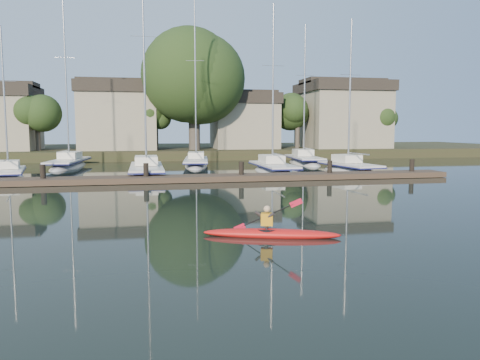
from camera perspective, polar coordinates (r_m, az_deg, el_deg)
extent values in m
plane|color=black|center=(15.89, -0.72, -5.88)|extent=(160.00, 160.00, 0.00)
ellipsoid|color=red|center=(14.65, 3.86, -6.57)|extent=(4.28, 1.79, 0.32)
cylinder|color=black|center=(14.63, 3.29, -6.16)|extent=(0.80, 0.80, 0.09)
imported|color=#292426|center=(14.56, 3.30, -4.85)|extent=(0.31, 0.39, 0.93)
cube|color=#C38412|center=(14.56, 3.30, -4.80)|extent=(0.42, 0.36, 0.38)
sphere|color=tan|center=(14.50, 3.31, -3.54)|extent=(0.21, 0.21, 0.21)
cube|color=#49342A|center=(29.58, -5.55, 0.21)|extent=(34.00, 2.00, 0.35)
cylinder|color=black|center=(30.10, -22.87, 0.03)|extent=(0.32, 0.32, 1.80)
cylinder|color=black|center=(29.44, -11.37, 0.28)|extent=(0.32, 0.32, 1.80)
cylinder|color=black|center=(30.00, 0.17, 0.52)|extent=(0.32, 0.32, 1.80)
cylinder|color=black|center=(31.70, 10.87, 0.72)|extent=(0.32, 0.32, 1.80)
cylinder|color=black|center=(34.38, 20.20, 0.88)|extent=(0.32, 0.32, 1.80)
ellipsoid|color=silver|center=(35.32, -26.35, -0.29)|extent=(3.32, 7.37, 1.80)
cube|color=silver|center=(35.24, -26.42, 1.09)|extent=(2.98, 6.09, 0.13)
cube|color=navy|center=(35.24, -26.42, 0.97)|extent=(3.08, 6.25, 0.08)
cube|color=silver|center=(35.64, -26.40, 1.71)|extent=(1.69, 2.21, 0.52)
cylinder|color=#9EA0A5|center=(35.39, -26.79, 8.87)|extent=(0.11, 0.11, 9.49)
cylinder|color=#9EA0A5|center=(34.12, -26.62, 2.21)|extent=(0.59, 2.67, 0.08)
cylinder|color=#9EA0A5|center=(35.47, -26.88, 10.71)|extent=(1.50, 0.32, 0.03)
ellipsoid|color=silver|center=(33.88, -11.30, -0.10)|extent=(2.45, 10.07, 2.12)
cube|color=silver|center=(33.78, -11.34, 1.59)|extent=(2.32, 8.26, 0.16)
cube|color=navy|center=(33.79, -11.33, 1.44)|extent=(2.41, 8.46, 0.09)
cube|color=silver|center=(34.35, -11.36, 2.36)|extent=(1.59, 2.83, 0.61)
cylinder|color=#9EA0A5|center=(34.27, -11.62, 13.91)|extent=(0.13, 0.13, 14.52)
cylinder|color=#9EA0A5|center=(32.21, -11.36, 2.96)|extent=(0.13, 3.82, 0.09)
cylinder|color=#9EA0A5|center=(34.54, -11.69, 16.78)|extent=(1.79, 0.05, 0.03)
ellipsoid|color=silver|center=(35.52, 4.07, 0.33)|extent=(2.40, 8.62, 2.04)
cube|color=silver|center=(35.43, 4.09, 1.88)|extent=(2.26, 7.07, 0.15)
cube|color=navy|center=(35.44, 4.09, 1.74)|extent=(2.35, 7.25, 0.09)
cube|color=silver|center=(35.89, 3.87, 2.58)|extent=(1.54, 2.43, 0.59)
cylinder|color=#9EA0A5|center=(35.71, 4.05, 11.49)|extent=(0.13, 0.13, 11.80)
cylinder|color=#9EA0A5|center=(34.14, 4.69, 3.15)|extent=(0.14, 3.26, 0.09)
cylinder|color=#9EA0A5|center=(35.86, 4.07, 13.74)|extent=(1.72, 0.06, 0.03)
ellipsoid|color=silver|center=(36.80, 13.18, 0.39)|extent=(3.22, 7.78, 2.05)
cube|color=silver|center=(36.71, 13.22, 1.89)|extent=(2.94, 6.42, 0.15)
cube|color=navy|center=(36.72, 13.22, 1.76)|extent=(3.04, 6.58, 0.09)
cube|color=silver|center=(37.07, 12.87, 2.56)|extent=(1.77, 2.29, 0.59)
cylinder|color=#9EA0A5|center=(36.89, 13.26, 10.38)|extent=(0.13, 0.13, 10.78)
cylinder|color=#9EA0A5|center=(35.70, 14.21, 3.13)|extent=(0.46, 2.86, 0.09)
cylinder|color=#9EA0A5|center=(37.01, 13.31, 12.38)|extent=(1.71, 0.25, 0.03)
ellipsoid|color=silver|center=(42.90, -20.14, 1.00)|extent=(3.12, 9.81, 2.04)
cube|color=silver|center=(42.83, -20.19, 2.29)|extent=(2.85, 8.07, 0.15)
cube|color=navy|center=(42.83, -20.19, 2.17)|extent=(2.96, 8.27, 0.09)
cube|color=silver|center=(43.36, -20.02, 2.86)|extent=(1.74, 2.82, 0.59)
cylinder|color=#9EA0A5|center=(43.22, -20.46, 11.63)|extent=(0.13, 0.13, 13.93)
cylinder|color=#9EA0A5|center=(41.38, -20.74, 3.32)|extent=(0.42, 3.66, 0.09)
cylinder|color=#9EA0A5|center=(43.42, -20.55, 13.82)|extent=(1.71, 0.19, 0.03)
ellipsoid|color=silver|center=(41.90, -5.36, 1.29)|extent=(3.21, 10.10, 1.89)
cube|color=silver|center=(41.83, -5.38, 2.50)|extent=(2.91, 8.31, 0.14)
cube|color=navy|center=(41.84, -5.38, 2.40)|extent=(3.01, 8.52, 0.08)
cube|color=silver|center=(42.40, -5.37, 3.05)|extent=(1.70, 2.92, 0.55)
cylinder|color=#9EA0A5|center=(42.24, -5.47, 12.05)|extent=(0.12, 0.12, 13.90)
cylinder|color=#9EA0A5|center=(40.30, -5.42, 3.49)|extent=(0.51, 3.76, 0.08)
cylinder|color=#9EA0A5|center=(42.43, -5.50, 14.29)|extent=(1.58, 0.21, 0.03)
ellipsoid|color=silver|center=(44.46, 7.81, 1.50)|extent=(2.97, 8.98, 2.10)
cube|color=silver|center=(44.38, 7.83, 2.78)|extent=(2.74, 7.39, 0.15)
cube|color=navy|center=(44.39, 7.83, 2.66)|extent=(2.84, 7.57, 0.09)
cube|color=silver|center=(44.87, 7.67, 3.34)|extent=(1.73, 2.58, 0.61)
cylinder|color=#9EA0A5|center=(44.68, 7.87, 10.67)|extent=(0.13, 0.13, 12.15)
cylinder|color=#9EA0A5|center=(43.06, 8.29, 3.84)|extent=(0.34, 3.35, 0.09)
cylinder|color=#9EA0A5|center=(44.81, 7.90, 12.53)|extent=(1.76, 0.16, 0.03)
cube|color=#263018|center=(59.41, -8.30, 3.57)|extent=(90.00, 24.00, 1.00)
cube|color=gray|center=(55.42, -27.09, 6.10)|extent=(7.00, 7.00, 5.50)
cube|color=gray|center=(53.38, -14.55, 6.88)|extent=(8.00, 8.00, 6.00)
cube|color=#2B261F|center=(53.54, -14.66, 10.73)|extent=(8.40, 8.40, 1.20)
cube|color=gray|center=(54.35, 0.46, 6.55)|extent=(7.00, 7.00, 5.00)
cube|color=#2B261F|center=(54.45, 0.46, 9.81)|extent=(7.35, 7.35, 1.20)
cube|color=gray|center=(57.94, 12.27, 7.14)|extent=(9.00, 9.00, 6.50)
cube|color=#2B261F|center=(58.13, 12.36, 10.93)|extent=(9.45, 9.45, 1.20)
cylinder|color=#4D463D|center=(50.50, -5.59, 6.53)|extent=(1.20, 1.20, 5.00)
sphere|color=#173213|center=(50.76, -5.65, 12.18)|extent=(8.50, 8.50, 8.50)
cylinder|color=#4D463D|center=(52.50, -23.41, 4.93)|extent=(0.48, 0.48, 3.00)
sphere|color=#173213|center=(52.52, -23.54, 7.66)|extent=(3.40, 3.40, 3.40)
cylinder|color=#4D463D|center=(50.79, -10.14, 5.21)|extent=(0.38, 0.38, 2.80)
sphere|color=#173213|center=(50.80, -10.19, 7.70)|extent=(2.72, 2.72, 2.72)
cylinder|color=#4D463D|center=(54.43, 7.01, 5.55)|extent=(0.50, 0.50, 3.20)
sphere|color=#173213|center=(54.45, 7.05, 8.34)|extent=(3.57, 3.57, 3.57)
cylinder|color=#4D463D|center=(56.97, 17.13, 5.05)|extent=(0.41, 0.41, 2.60)
sphere|color=#173213|center=(56.97, 17.20, 7.21)|extent=(2.89, 2.89, 2.89)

